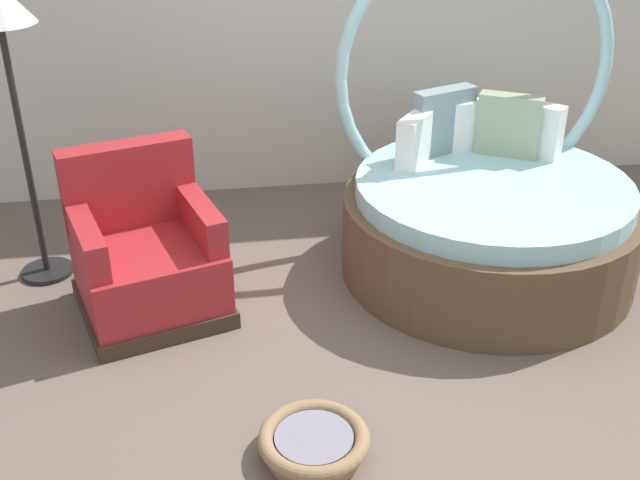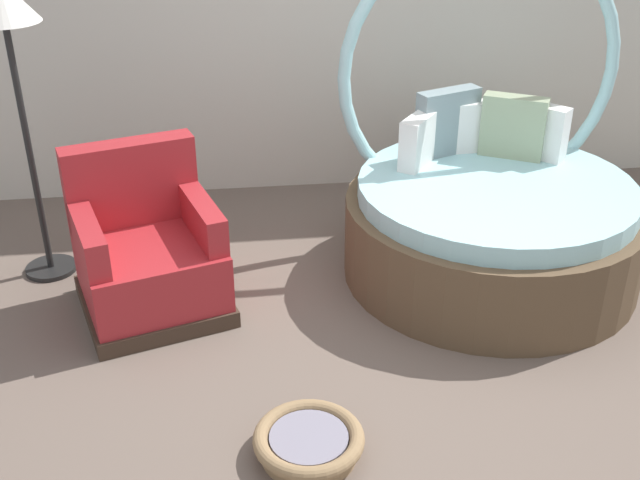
% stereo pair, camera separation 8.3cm
% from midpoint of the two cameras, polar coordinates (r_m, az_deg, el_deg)
% --- Properties ---
extents(ground_plane, '(8.00, 8.00, 0.02)m').
position_cam_midpoint_polar(ground_plane, '(4.34, 4.49, -8.20)').
color(ground_plane, '#66564C').
extents(round_daybed, '(1.82, 1.82, 2.06)m').
position_cam_midpoint_polar(round_daybed, '(5.00, 12.70, 2.22)').
color(round_daybed, brown).
rests_on(round_daybed, ground_plane).
extents(red_armchair, '(1.00, 1.00, 0.94)m').
position_cam_midpoint_polar(red_armchair, '(4.64, -11.93, -1.11)').
color(red_armchair, '#38281E').
rests_on(red_armchair, ground_plane).
extents(pet_basket, '(0.51, 0.51, 0.13)m').
position_cam_midpoint_polar(pet_basket, '(3.67, -0.15, -14.51)').
color(pet_basket, '#8E704C').
rests_on(pet_basket, ground_plane).
extents(floor_lamp, '(0.40, 0.40, 1.82)m').
position_cam_midpoint_polar(floor_lamp, '(4.77, -21.36, 13.99)').
color(floor_lamp, black).
rests_on(floor_lamp, ground_plane).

